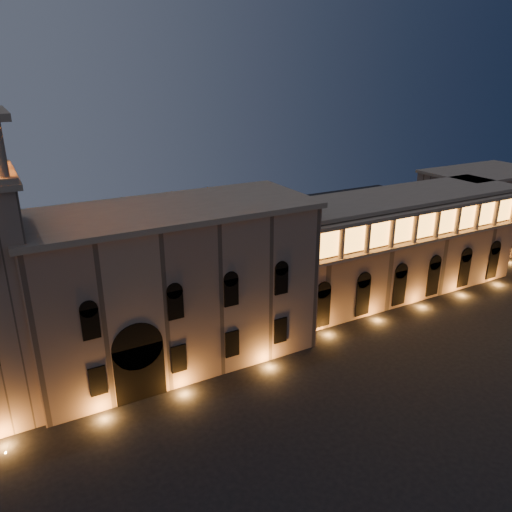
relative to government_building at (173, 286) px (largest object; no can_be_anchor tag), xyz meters
name	(u,v)px	position (x,y,z in m)	size (l,w,h in m)	color
ground	(298,477)	(2.08, -21.93, -8.77)	(160.00, 160.00, 0.00)	black
government_building	(173,286)	(0.00, 0.00, 0.00)	(30.80, 12.80, 17.60)	#8A6E5A
colonnade_wing	(394,244)	(34.08, 1.99, -1.44)	(40.60, 11.50, 14.50)	#856855
secondary_building	(480,212)	(60.08, 8.07, -1.77)	(20.00, 12.00, 14.00)	#856855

